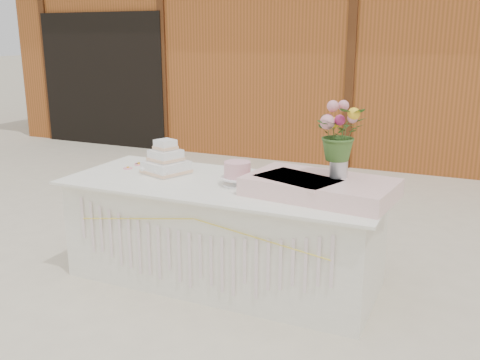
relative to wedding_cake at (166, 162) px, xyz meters
name	(u,v)px	position (x,y,z in m)	size (l,w,h in m)	color
ground	(224,279)	(0.54, -0.08, -0.86)	(80.00, 80.00, 0.00)	beige
barn	(378,45)	(0.53, 5.92, 0.81)	(12.60, 4.60, 3.30)	#9A4C20
cake_table	(224,232)	(0.54, -0.08, -0.47)	(2.40, 1.00, 0.77)	white
wedding_cake	(166,162)	(0.00, 0.00, 0.00)	(0.39, 0.39, 0.27)	white
pink_cake_stand	(237,172)	(0.66, -0.09, 0.01)	(0.24, 0.24, 0.18)	white
satin_runner	(320,187)	(1.28, -0.10, -0.03)	(0.98, 0.57, 0.12)	#FFD2CD
flower_vase	(339,165)	(1.38, -0.02, 0.12)	(0.12, 0.12, 0.17)	silver
bouquet	(341,126)	(1.38, -0.02, 0.38)	(0.33, 0.29, 0.37)	#3B6127
loose_flowers	(127,166)	(-0.42, 0.05, -0.08)	(0.15, 0.36, 0.02)	pink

